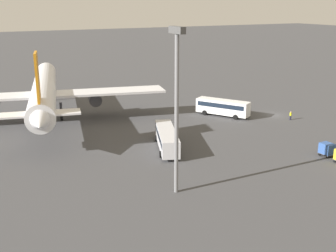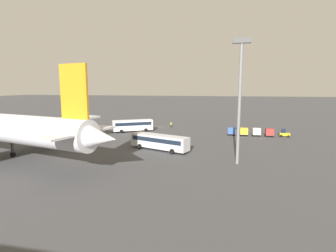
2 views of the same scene
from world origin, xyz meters
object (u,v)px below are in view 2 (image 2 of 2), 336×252
(baggage_tug, at_px, (284,133))
(cargo_cart_blue, at_px, (231,131))
(cargo_cart_yellow, at_px, (244,131))
(cargo_cart_white, at_px, (256,132))
(shuttle_bus_near, at_px, (133,125))
(shuttle_bus_far, at_px, (159,141))
(cargo_cart_red, at_px, (269,132))
(worker_person, at_px, (171,125))

(baggage_tug, bearing_deg, cargo_cart_blue, 15.05)
(baggage_tug, relative_size, cargo_cart_yellow, 1.27)
(cargo_cart_white, relative_size, cargo_cart_blue, 1.00)
(shuttle_bus_near, height_order, cargo_cart_blue, shuttle_bus_near)
(shuttle_bus_far, bearing_deg, cargo_cart_blue, -104.80)
(shuttle_bus_far, relative_size, cargo_cart_yellow, 6.19)
(shuttle_bus_far, bearing_deg, baggage_tug, -122.11)
(baggage_tug, relative_size, cargo_cart_red, 1.27)
(shuttle_bus_near, xyz_separation_m, cargo_cart_yellow, (-30.24, 0.04, -0.78))
(baggage_tug, relative_size, worker_person, 1.51)
(shuttle_bus_near, distance_m, cargo_cart_blue, 27.12)
(shuttle_bus_near, relative_size, shuttle_bus_far, 0.85)
(shuttle_bus_near, height_order, baggage_tug, shuttle_bus_near)
(cargo_cart_yellow, bearing_deg, worker_person, -25.48)
(worker_person, bearing_deg, cargo_cart_white, 157.85)
(cargo_cart_blue, bearing_deg, cargo_cart_yellow, 175.71)
(baggage_tug, bearing_deg, cargo_cart_yellow, 17.25)
(baggage_tug, height_order, worker_person, baggage_tug)
(worker_person, bearing_deg, shuttle_bus_far, 97.02)
(baggage_tug, height_order, cargo_cart_yellow, baggage_tug)
(cargo_cart_red, height_order, cargo_cart_blue, same)
(shuttle_bus_near, bearing_deg, cargo_cart_blue, 149.36)
(shuttle_bus_far, xyz_separation_m, cargo_cart_yellow, (-17.61, -19.59, -0.65))
(shuttle_bus_far, relative_size, cargo_cart_red, 6.19)
(baggage_tug, distance_m, cargo_cart_blue, 13.13)
(shuttle_bus_near, distance_m, worker_person, 13.55)
(cargo_cart_red, height_order, cargo_cart_white, same)
(cargo_cart_blue, bearing_deg, cargo_cart_red, 179.21)
(cargo_cart_red, distance_m, cargo_cart_white, 3.14)
(cargo_cart_white, bearing_deg, worker_person, -22.15)
(shuttle_bus_near, bearing_deg, baggage_tug, 150.12)
(cargo_cart_white, xyz_separation_m, cargo_cart_blue, (6.27, -0.03, 0.00))
(cargo_cart_white, distance_m, cargo_cart_blue, 6.27)
(cargo_cart_blue, bearing_deg, shuttle_bus_near, 0.42)
(cargo_cart_yellow, distance_m, cargo_cart_blue, 3.14)
(baggage_tug, height_order, cargo_cart_blue, baggage_tug)
(shuttle_bus_near, relative_size, cargo_cart_blue, 5.29)
(baggage_tug, xyz_separation_m, worker_person, (31.25, -9.28, -0.07))
(cargo_cart_blue, bearing_deg, shuttle_bus_far, 53.87)
(cargo_cart_yellow, relative_size, cargo_cart_blue, 1.00)
(worker_person, xyz_separation_m, cargo_cart_yellow, (-21.27, 10.14, 0.32))
(cargo_cart_red, bearing_deg, cargo_cart_blue, -0.79)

